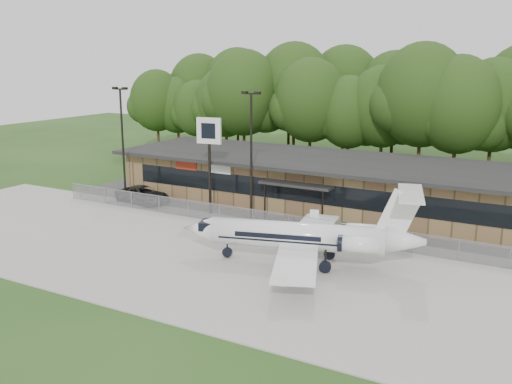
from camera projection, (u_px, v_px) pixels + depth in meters
The scene contains 11 objects.
ground at pixel (176, 316), 28.75m from camera, with size 160.00×160.00×0.00m, color #224117.
apron at pixel (254, 266), 35.54m from camera, with size 64.00×18.00×0.08m, color #9E9B93.
parking_lot at pixel (325, 221), 45.32m from camera, with size 50.00×9.00×0.06m, color #383835.
terminal at pixel (345, 184), 48.61m from camera, with size 41.00×11.65×4.30m.
fence at pixel (301, 226), 41.33m from camera, with size 46.00×0.04×1.52m.
treeline at pixel (405, 106), 62.73m from camera, with size 72.00×12.00×15.00m, color #1E3510, non-canonical shape.
light_pole_left at pixel (122, 136), 49.93m from camera, with size 1.55×0.30×10.23m.
light_pole_mid at pixel (251, 147), 43.77m from camera, with size 1.55×0.30×10.23m.
business_jet at pixel (306, 237), 35.27m from camera, with size 15.24×13.68×5.17m.
suv at pixel (143, 195), 50.83m from camera, with size 2.50×5.42×1.51m, color #323335.
pole_sign at pixel (209, 141), 45.92m from camera, with size 2.11×0.51×8.02m.
Camera 1 is at (16.44, -21.23, 12.69)m, focal length 40.00 mm.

